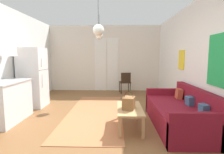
{
  "coord_description": "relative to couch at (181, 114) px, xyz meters",
  "views": [
    {
      "loc": [
        0.51,
        -3.49,
        1.47
      ],
      "look_at": [
        0.39,
        0.85,
        0.94
      ],
      "focal_mm": 27.91,
      "sensor_mm": 36.0,
      "label": 1
    }
  ],
  "objects": [
    {
      "name": "area_rug",
      "position": [
        -1.89,
        0.8,
        -0.26
      ],
      "size": [
        1.37,
        3.44,
        0.01
      ],
      "primitive_type": "cube",
      "color": "#B26B42",
      "rests_on": "ground_plane"
    },
    {
      "name": "handbag",
      "position": [
        -1.1,
        -0.19,
        0.28
      ],
      "size": [
        0.28,
        0.32,
        0.34
      ],
      "color": "brown",
      "rests_on": "coffee_table"
    },
    {
      "name": "wall_back",
      "position": [
        -1.85,
        3.84,
        1.08
      ],
      "size": [
        4.77,
        0.13,
        2.72
      ],
      "color": "silver",
      "rests_on": "ground_plane"
    },
    {
      "name": "pendant_lamp_near",
      "position": [
        -1.7,
        -0.15,
        1.69
      ],
      "size": [
        0.22,
        0.22,
        0.88
      ],
      "color": "black"
    },
    {
      "name": "bamboo_vase",
      "position": [
        -1.04,
        0.17,
        0.24
      ],
      "size": [
        0.08,
        0.08,
        0.38
      ],
      "color": "#47704C",
      "rests_on": "coffee_table"
    },
    {
      "name": "coffee_table",
      "position": [
        -1.08,
        -0.11,
        0.1
      ],
      "size": [
        0.5,
        1.05,
        0.42
      ],
      "color": "tan",
      "rests_on": "ground_plane"
    },
    {
      "name": "refrigerator",
      "position": [
        -3.75,
        1.35,
        0.58
      ],
      "size": [
        0.68,
        0.66,
        1.7
      ],
      "color": "white",
      "rests_on": "ground_plane"
    },
    {
      "name": "couch",
      "position": [
        0.0,
        0.0,
        0.0
      ],
      "size": [
        0.95,
        2.05,
        0.8
      ],
      "color": "maroon",
      "rests_on": "ground_plane"
    },
    {
      "name": "kitchen_counter",
      "position": [
        -3.82,
        0.16,
        0.52
      ],
      "size": [
        0.64,
        1.14,
        2.09
      ],
      "color": "silver",
      "rests_on": "ground_plane"
    },
    {
      "name": "pendant_lamp_far",
      "position": [
        -1.89,
        1.95,
        1.83
      ],
      "size": [
        0.24,
        0.24,
        0.75
      ],
      "color": "black"
    },
    {
      "name": "wall_right",
      "position": [
        0.48,
        -0.06,
        1.09
      ],
      "size": [
        0.12,
        7.9,
        2.72
      ],
      "color": "white",
      "rests_on": "ground_plane"
    },
    {
      "name": "ground_plane",
      "position": [
        -1.85,
        -0.06,
        -0.32
      ],
      "size": [
        5.17,
        8.3,
        0.1
      ],
      "primitive_type": "cube",
      "color": "brown"
    },
    {
      "name": "accent_chair",
      "position": [
        -1.01,
        3.24,
        0.2
      ],
      "size": [
        0.47,
        0.46,
        0.82
      ],
      "rotation": [
        0.0,
        0.0,
        3.29
      ],
      "color": "black",
      "rests_on": "ground_plane"
    }
  ]
}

